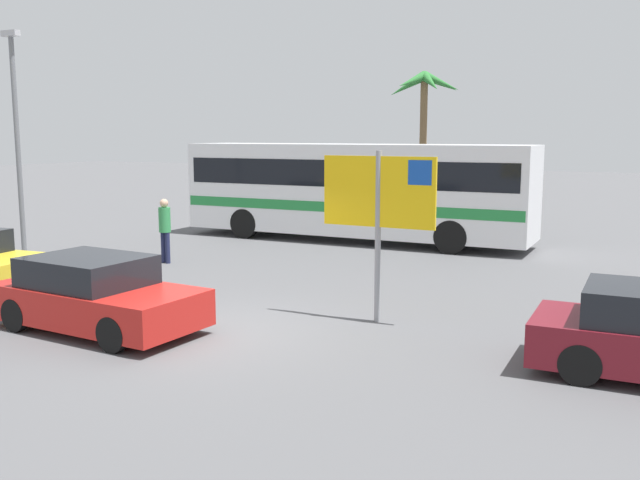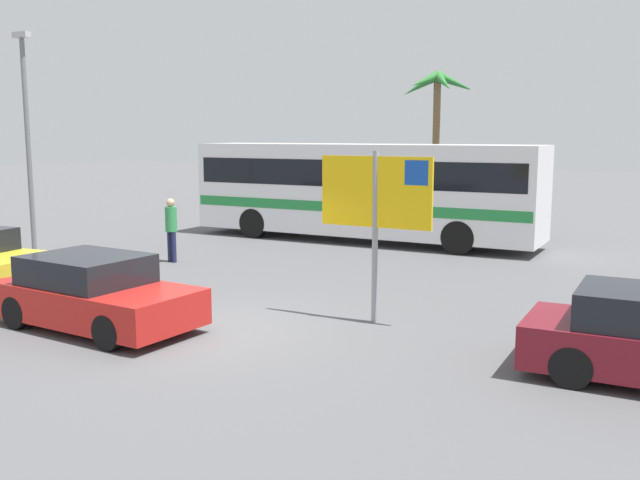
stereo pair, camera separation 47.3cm
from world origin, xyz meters
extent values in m
plane|color=#565659|center=(0.00, 0.00, 0.00)|extent=(120.00, 120.00, 0.00)
cube|color=white|center=(-2.00, 11.00, 1.73)|extent=(11.54, 2.40, 2.90)
cube|color=black|center=(-2.00, 11.00, 2.28)|extent=(11.07, 2.42, 0.84)
cube|color=#23843D|center=(-2.00, 11.00, 1.22)|extent=(11.42, 2.42, 0.32)
cylinder|color=black|center=(1.58, 12.07, 0.50)|extent=(1.00, 0.28, 1.00)
cylinder|color=black|center=(1.58, 9.93, 0.50)|extent=(1.00, 0.28, 1.00)
cylinder|color=black|center=(-5.57, 12.07, 0.50)|extent=(1.00, 0.28, 1.00)
cylinder|color=black|center=(-5.57, 9.93, 0.50)|extent=(1.00, 0.28, 1.00)
cylinder|color=gray|center=(2.44, 1.90, 1.60)|extent=(0.11, 0.11, 3.20)
cube|color=yellow|center=(2.44, 1.90, 2.45)|extent=(2.20, 0.11, 1.30)
cube|color=#1447A8|center=(3.24, 1.88, 2.82)|extent=(0.44, 0.08, 0.44)
cube|color=red|center=(-1.84, -0.84, 0.48)|extent=(4.02, 2.05, 0.64)
cube|color=black|center=(-2.07, -0.83, 1.06)|extent=(2.14, 1.78, 0.52)
cylinder|color=black|center=(-0.57, -0.11, 0.30)|extent=(0.61, 0.20, 0.60)
cylinder|color=black|center=(-0.69, -1.75, 0.30)|extent=(0.61, 0.20, 0.60)
cylinder|color=black|center=(-2.99, 0.06, 0.30)|extent=(0.61, 0.20, 0.60)
cylinder|color=black|center=(-3.10, -1.58, 0.30)|extent=(0.61, 0.20, 0.60)
cylinder|color=black|center=(-5.93, 1.29, 0.30)|extent=(0.61, 0.21, 0.60)
cylinder|color=black|center=(6.22, 1.57, 0.30)|extent=(0.60, 0.17, 0.60)
cylinder|color=black|center=(6.24, 0.02, 0.30)|extent=(0.60, 0.17, 0.60)
cylinder|color=#1E2347|center=(-4.92, 4.99, 0.43)|extent=(0.13, 0.13, 0.85)
cylinder|color=#1E2347|center=(-5.09, 5.02, 0.43)|extent=(0.13, 0.13, 0.85)
cylinder|color=#338E4C|center=(-5.00, 5.01, 1.19)|extent=(0.32, 0.32, 0.68)
sphere|color=tan|center=(-5.00, 5.01, 1.65)|extent=(0.23, 0.23, 0.23)
cylinder|color=slate|center=(-9.38, 4.07, 3.07)|extent=(0.14, 0.14, 6.15)
cube|color=#B2B2B7|center=(-9.38, 4.07, 6.25)|extent=(0.56, 0.20, 0.16)
cylinder|color=brown|center=(-2.63, 20.06, 2.91)|extent=(0.32, 0.32, 5.82)
cone|color=#2D7533|center=(-1.85, 20.03, 5.69)|extent=(1.74, 0.51, 1.06)
cone|color=#2D7533|center=(-2.04, 20.57, 5.71)|extent=(1.60, 1.47, 1.02)
cone|color=#2D7533|center=(-2.87, 20.75, 5.60)|extent=(0.95, 1.74, 1.22)
cone|color=#2D7533|center=(-3.35, 20.44, 5.78)|extent=(1.74, 1.21, 0.89)
cone|color=#2D7533|center=(-3.33, 19.83, 5.60)|extent=(1.74, 0.94, 1.21)
cone|color=#2D7533|center=(-2.95, 19.32, 5.76)|extent=(1.10, 1.77, 0.93)
cone|color=#2D7533|center=(-2.15, 19.45, 5.68)|extent=(1.42, 1.62, 1.08)
camera|label=1|loc=(7.15, -10.05, 3.49)|focal=39.35mm
camera|label=2|loc=(7.57, -9.84, 3.49)|focal=39.35mm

